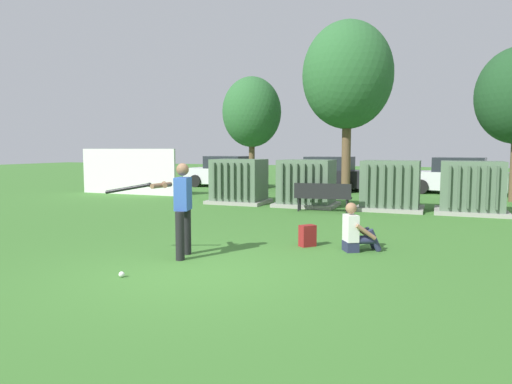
{
  "coord_description": "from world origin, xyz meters",
  "views": [
    {
      "loc": [
        3.69,
        -6.54,
        2.0
      ],
      "look_at": [
        -0.27,
        3.5,
        1.0
      ],
      "focal_mm": 32.75,
      "sensor_mm": 36.0,
      "label": 1
    }
  ],
  "objects_px": {
    "park_bench": "(323,195)",
    "batter": "(180,205)",
    "parked_car_leftmost": "(226,173)",
    "parked_car_left_of_center": "(327,174)",
    "seated_spectator": "(356,232)",
    "transformer_mid_west": "(307,184)",
    "transformer_west": "(239,182)",
    "backpack": "(307,236)",
    "parked_car_right_of_center": "(456,177)",
    "sports_ball": "(122,274)",
    "transformer_mid_east": "(390,186)",
    "transformer_east": "(471,188)"
  },
  "relations": [
    {
      "from": "batter",
      "to": "backpack",
      "type": "relative_size",
      "value": 3.95
    },
    {
      "from": "seated_spectator",
      "to": "backpack",
      "type": "xyz_separation_m",
      "value": [
        -1.0,
        0.1,
        -0.16
      ]
    },
    {
      "from": "park_bench",
      "to": "batter",
      "type": "height_order",
      "value": "batter"
    },
    {
      "from": "transformer_mid_east",
      "to": "transformer_east",
      "type": "relative_size",
      "value": 1.0
    },
    {
      "from": "batter",
      "to": "transformer_east",
      "type": "bearing_deg",
      "value": 57.42
    },
    {
      "from": "transformer_mid_west",
      "to": "park_bench",
      "type": "distance_m",
      "value": 1.55
    },
    {
      "from": "seated_spectator",
      "to": "parked_car_left_of_center",
      "type": "distance_m",
      "value": 13.84
    },
    {
      "from": "transformer_mid_east",
      "to": "backpack",
      "type": "xyz_separation_m",
      "value": [
        -1.01,
        -6.55,
        -0.57
      ]
    },
    {
      "from": "transformer_mid_east",
      "to": "parked_car_leftmost",
      "type": "relative_size",
      "value": 0.49
    },
    {
      "from": "sports_ball",
      "to": "seated_spectator",
      "type": "relative_size",
      "value": 0.09
    },
    {
      "from": "transformer_west",
      "to": "seated_spectator",
      "type": "distance_m",
      "value": 8.54
    },
    {
      "from": "batter",
      "to": "backpack",
      "type": "xyz_separation_m",
      "value": [
        1.93,
        1.79,
        -0.76
      ]
    },
    {
      "from": "sports_ball",
      "to": "parked_car_leftmost",
      "type": "relative_size",
      "value": 0.02
    },
    {
      "from": "transformer_mid_east",
      "to": "batter",
      "type": "relative_size",
      "value": 1.21
    },
    {
      "from": "transformer_mid_west",
      "to": "transformer_west",
      "type": "bearing_deg",
      "value": -179.96
    },
    {
      "from": "transformer_west",
      "to": "batter",
      "type": "bearing_deg",
      "value": -73.55
    },
    {
      "from": "sports_ball",
      "to": "seated_spectator",
      "type": "xyz_separation_m",
      "value": [
        3.08,
        3.23,
        0.33
      ]
    },
    {
      "from": "transformer_mid_east",
      "to": "park_bench",
      "type": "bearing_deg",
      "value": -146.49
    },
    {
      "from": "transformer_east",
      "to": "seated_spectator",
      "type": "relative_size",
      "value": 2.18
    },
    {
      "from": "transformer_east",
      "to": "seated_spectator",
      "type": "xyz_separation_m",
      "value": [
        -2.42,
        -6.68,
        -0.41
      ]
    },
    {
      "from": "parked_car_right_of_center",
      "to": "parked_car_leftmost",
      "type": "bearing_deg",
      "value": -178.27
    },
    {
      "from": "transformer_mid_west",
      "to": "backpack",
      "type": "bearing_deg",
      "value": -74.48
    },
    {
      "from": "park_bench",
      "to": "backpack",
      "type": "xyz_separation_m",
      "value": [
        0.93,
        -5.26,
        -0.32
      ]
    },
    {
      "from": "transformer_west",
      "to": "sports_ball",
      "type": "height_order",
      "value": "transformer_west"
    },
    {
      "from": "transformer_mid_west",
      "to": "batter",
      "type": "bearing_deg",
      "value": -90.8
    },
    {
      "from": "sports_ball",
      "to": "parked_car_right_of_center",
      "type": "bearing_deg",
      "value": 72.53
    },
    {
      "from": "park_bench",
      "to": "seated_spectator",
      "type": "height_order",
      "value": "seated_spectator"
    },
    {
      "from": "transformer_mid_west",
      "to": "transformer_mid_east",
      "type": "xyz_separation_m",
      "value": [
        2.82,
        0.03,
        0.0
      ]
    },
    {
      "from": "seated_spectator",
      "to": "transformer_mid_east",
      "type": "bearing_deg",
      "value": 89.94
    },
    {
      "from": "transformer_mid_east",
      "to": "transformer_east",
      "type": "height_order",
      "value": "same"
    },
    {
      "from": "seated_spectator",
      "to": "backpack",
      "type": "bearing_deg",
      "value": 174.44
    },
    {
      "from": "sports_ball",
      "to": "park_bench",
      "type": "bearing_deg",
      "value": 82.42
    },
    {
      "from": "backpack",
      "to": "parked_car_right_of_center",
      "type": "xyz_separation_m",
      "value": [
        3.19,
        13.41,
        0.54
      ]
    },
    {
      "from": "parked_car_leftmost",
      "to": "parked_car_left_of_center",
      "type": "bearing_deg",
      "value": 1.94
    },
    {
      "from": "transformer_mid_east",
      "to": "park_bench",
      "type": "relative_size",
      "value": 1.15
    },
    {
      "from": "seated_spectator",
      "to": "parked_car_right_of_center",
      "type": "height_order",
      "value": "parked_car_right_of_center"
    },
    {
      "from": "park_bench",
      "to": "parked_car_left_of_center",
      "type": "distance_m",
      "value": 8.17
    },
    {
      "from": "transformer_mid_east",
      "to": "sports_ball",
      "type": "distance_m",
      "value": 10.38
    },
    {
      "from": "seated_spectator",
      "to": "sports_ball",
      "type": "bearing_deg",
      "value": -133.64
    },
    {
      "from": "backpack",
      "to": "parked_car_leftmost",
      "type": "distance_m",
      "value": 15.33
    },
    {
      "from": "batter",
      "to": "sports_ball",
      "type": "distance_m",
      "value": 1.8
    },
    {
      "from": "parked_car_left_of_center",
      "to": "park_bench",
      "type": "bearing_deg",
      "value": -78.07
    },
    {
      "from": "transformer_west",
      "to": "park_bench",
      "type": "xyz_separation_m",
      "value": [
        3.45,
        -1.25,
        -0.25
      ]
    },
    {
      "from": "transformer_mid_west",
      "to": "batter",
      "type": "distance_m",
      "value": 8.32
    },
    {
      "from": "park_bench",
      "to": "backpack",
      "type": "relative_size",
      "value": 4.15
    },
    {
      "from": "park_bench",
      "to": "sports_ball",
      "type": "height_order",
      "value": "park_bench"
    },
    {
      "from": "parked_car_leftmost",
      "to": "seated_spectator",
      "type": "bearing_deg",
      "value": -55.65
    },
    {
      "from": "backpack",
      "to": "parked_car_right_of_center",
      "type": "bearing_deg",
      "value": 76.61
    },
    {
      "from": "park_bench",
      "to": "parked_car_left_of_center",
      "type": "height_order",
      "value": "parked_car_left_of_center"
    },
    {
      "from": "seated_spectator",
      "to": "parked_car_left_of_center",
      "type": "bearing_deg",
      "value": 105.2
    }
  ]
}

